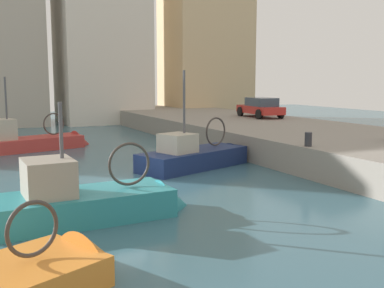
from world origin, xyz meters
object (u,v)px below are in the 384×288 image
fishing_boat_red (30,147)px  parked_car_red (260,107)px  fishing_boat_teal (95,213)px  fishing_boat_navy (198,164)px  mooring_bollard_north (308,139)px

fishing_boat_red → parked_car_red: (15.06, 0.29, 1.74)m
fishing_boat_teal → parked_car_red: bearing=42.9°
fishing_boat_navy → fishing_boat_red: bearing=125.9°
mooring_bollard_north → parked_car_red: bearing=63.2°
fishing_boat_teal → parked_car_red: fishing_boat_teal is taller
fishing_boat_teal → fishing_boat_navy: bearing=42.4°
fishing_boat_navy → mooring_bollard_north: (2.91, -3.68, 1.36)m
fishing_boat_red → parked_car_red: fishing_boat_red is taller
fishing_boat_navy → mooring_bollard_north: size_ratio=11.18×
fishing_boat_red → parked_car_red: size_ratio=1.71×
fishing_boat_red → parked_car_red: bearing=1.1°
fishing_boat_red → fishing_boat_teal: (0.03, -13.70, -0.00)m
parked_car_red → mooring_bollard_north: (-6.18, -12.24, -0.41)m
fishing_boat_navy → parked_car_red: size_ratio=1.47×
fishing_boat_teal → parked_car_red: (15.03, 13.99, 1.74)m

